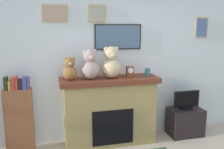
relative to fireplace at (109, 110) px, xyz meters
name	(u,v)px	position (x,y,z in m)	size (l,w,h in m)	color
back_wall	(115,64)	(0.18, 0.31, 0.73)	(5.20, 0.15, 2.60)	silver
fireplace	(109,110)	(0.00, 0.00, 0.00)	(1.61, 0.55, 1.13)	#998450
bookshelf	(19,117)	(-1.44, 0.05, 0.00)	(0.42, 0.16, 1.22)	brown
tv_stand	(185,122)	(1.41, -0.05, -0.32)	(0.60, 0.40, 0.49)	black
television	(186,101)	(1.41, -0.05, 0.08)	(0.49, 0.14, 0.34)	black
candle_jar	(148,72)	(0.66, -0.02, 0.63)	(0.09, 0.09, 0.13)	teal
mantel_clock	(130,72)	(0.35, -0.02, 0.65)	(0.12, 0.09, 0.17)	brown
teddy_bear_brown	(70,70)	(-0.63, -0.02, 0.72)	(0.22, 0.22, 0.36)	brown
teddy_bear_cream	(90,66)	(-0.31, -0.02, 0.78)	(0.30, 0.30, 0.48)	#A5918E
teddy_bear_tan	(111,64)	(0.03, -0.02, 0.79)	(0.32, 0.32, 0.51)	#C9B289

